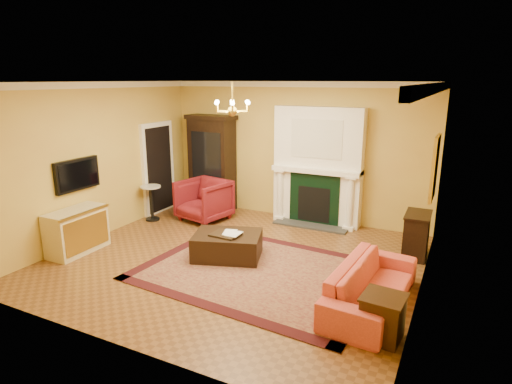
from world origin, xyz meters
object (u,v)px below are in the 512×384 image
Objects in this scene: pedestal_table at (151,200)px; commode at (77,231)px; coral_sofa at (372,279)px; end_table at (382,318)px; wingback_armchair at (204,198)px; leather_ottoman at (227,245)px; china_cabinet at (212,165)px; console_table at (416,236)px.

commode is (-0.03, -2.02, -0.06)m from pedestal_table.
coral_sofa is 0.77m from end_table.
leather_ottoman is (1.52, -1.58, -0.27)m from wingback_armchair.
end_table is (0.28, -0.71, -0.14)m from coral_sofa.
wingback_armchair is 0.93× the size of commode.
leather_ottoman is at bearing 156.27° from end_table.
wingback_armchair is (0.31, -0.86, -0.57)m from china_cabinet.
pedestal_table is at bearing 76.77° from coral_sofa.
china_cabinet is at bearing 121.74° from wingback_armchair.
wingback_armchair reaches higher than console_table.
end_table is at bearing -20.70° from wingback_armchair.
commode is 0.94× the size of leather_ottoman.
pedestal_table is (-0.71, -1.40, -0.62)m from china_cabinet.
console_table reaches higher than leather_ottoman.
china_cabinet reaches higher than leather_ottoman.
pedestal_table is 2.02m from commode.
wingback_armchair reaches higher than pedestal_table.
coral_sofa reaches higher than console_table.
china_cabinet reaches higher than commode.
leather_ottoman is (2.53, -1.04, -0.23)m from pedestal_table.
pedestal_table is 0.38× the size of coral_sofa.
china_cabinet is at bearing 59.95° from coral_sofa.
pedestal_table is 1.47× the size of end_table.
china_cabinet is 4.03× the size of end_table.
console_table reaches higher than end_table.
china_cabinet is at bearing 108.04° from leather_ottoman.
commode reaches higher than pedestal_table.
wingback_armchair is 1.15m from pedestal_table.
pedestal_table is at bearing 88.42° from commode.
coral_sofa is (4.42, -3.00, -0.66)m from china_cabinet.
pedestal_table is 2.75m from leather_ottoman.
console_table is at bearing 11.62° from wingback_armchair.
china_cabinet reaches higher than coral_sofa.
china_cabinet is 2.00× the size of commode.
wingback_armchair reaches higher than leather_ottoman.
commode is at bearing -97.66° from china_cabinet.
wingback_armchair is 1.31× the size of console_table.
commode reaches higher than console_table.
commode reaches higher than end_table.
china_cabinet is 4.90m from console_table.
coral_sofa is at bearing -30.85° from leather_ottoman.
console_table is 3.32m from leather_ottoman.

